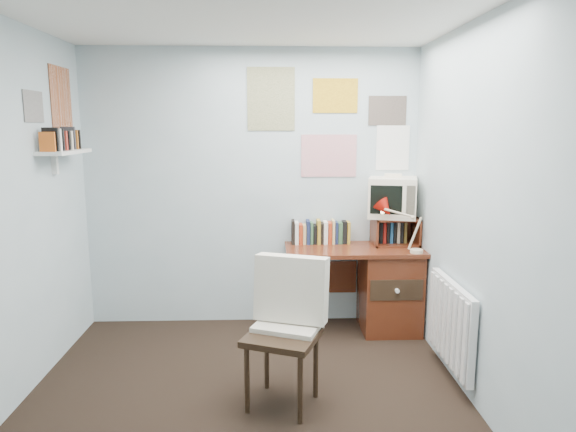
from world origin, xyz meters
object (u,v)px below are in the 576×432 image
object	(u,v)px
desk_chair	(282,337)
desk_lamp	(417,230)
radiator	(451,323)
wall_shelf	(65,152)
crt_tv	(393,195)
desk	(383,286)
tv_riser	(395,231)

from	to	relation	value
desk_chair	desk_lamp	bearing A→B (deg)	63.56
radiator	wall_shelf	bearing A→B (deg)	169.11
crt_tv	desk_chair	bearing A→B (deg)	-111.75
crt_tv	radiator	xyz separation A→B (m)	(0.20, -1.06, -0.78)
radiator	desk	bearing A→B (deg)	107.24
radiator	desk_chair	bearing A→B (deg)	-165.36
desk_lamp	desk	bearing A→B (deg)	118.29
crt_tv	wall_shelf	distance (m)	2.74
desk	desk_lamp	distance (m)	0.63
desk_lamp	desk_chair	bearing A→B (deg)	-157.49
desk	tv_riser	xyz separation A→B (m)	(0.12, 0.11, 0.48)
desk	tv_riser	world-z (taller)	tv_riser
radiator	tv_riser	bearing A→B (deg)	99.28
desk_chair	wall_shelf	distance (m)	2.18
desk_lamp	crt_tv	size ratio (longest dim) A/B	0.96
tv_riser	wall_shelf	bearing A→B (deg)	-169.68
desk_chair	radiator	bearing A→B (deg)	36.29
tv_riser	crt_tv	bearing A→B (deg)	145.90
desk_chair	desk_lamp	distance (m)	1.63
desk_lamp	crt_tv	world-z (taller)	crt_tv
wall_shelf	desk	bearing A→B (deg)	8.40
desk_lamp	tv_riser	distance (m)	0.34
desk	radiator	xyz separation A→B (m)	(0.29, -0.93, 0.01)
wall_shelf	crt_tv	bearing A→B (deg)	10.85
desk_lamp	crt_tv	bearing A→B (deg)	92.94
desk_lamp	crt_tv	distance (m)	0.44
desk_lamp	wall_shelf	size ratio (longest dim) A/B	0.64
tv_riser	wall_shelf	world-z (taller)	wall_shelf
desk_chair	tv_riser	bearing A→B (deg)	73.93
desk_lamp	tv_riser	world-z (taller)	desk_lamp
tv_riser	wall_shelf	xyz separation A→B (m)	(-2.69, -0.49, 0.74)
desk	tv_riser	size ratio (longest dim) A/B	3.00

